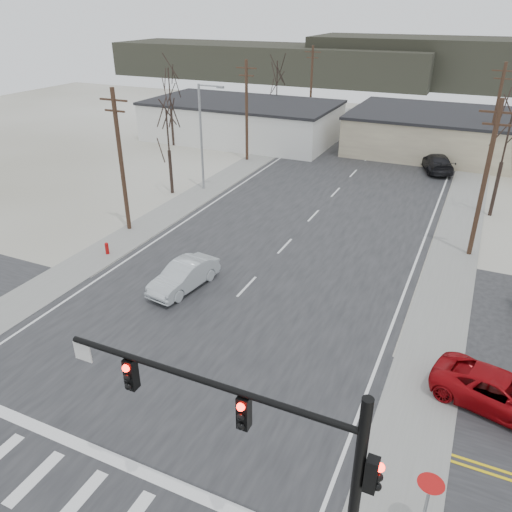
% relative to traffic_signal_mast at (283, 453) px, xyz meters
% --- Properties ---
extents(ground, '(140.00, 140.00, 0.00)m').
position_rel_traffic_signal_mast_xyz_m(ground, '(-7.89, 6.20, -4.67)').
color(ground, silver).
rests_on(ground, ground).
extents(main_road, '(18.00, 110.00, 0.05)m').
position_rel_traffic_signal_mast_xyz_m(main_road, '(-7.89, 21.20, -4.65)').
color(main_road, black).
rests_on(main_road, ground).
extents(cross_road, '(90.00, 10.00, 0.04)m').
position_rel_traffic_signal_mast_xyz_m(cross_road, '(-7.89, 6.20, -4.65)').
color(cross_road, black).
rests_on(cross_road, ground).
extents(sidewalk_left, '(3.00, 90.00, 0.06)m').
position_rel_traffic_signal_mast_xyz_m(sidewalk_left, '(-18.49, 26.20, -4.64)').
color(sidewalk_left, gray).
rests_on(sidewalk_left, ground).
extents(sidewalk_right, '(3.00, 90.00, 0.06)m').
position_rel_traffic_signal_mast_xyz_m(sidewalk_right, '(2.71, 26.20, -4.64)').
color(sidewalk_right, gray).
rests_on(sidewalk_right, ground).
extents(traffic_signal_mast, '(8.95, 0.43, 7.20)m').
position_rel_traffic_signal_mast_xyz_m(traffic_signal_mast, '(0.00, 0.00, 0.00)').
color(traffic_signal_mast, black).
rests_on(traffic_signal_mast, ground).
extents(fire_hydrant, '(0.24, 0.24, 0.87)m').
position_rel_traffic_signal_mast_xyz_m(fire_hydrant, '(-18.09, 14.20, -4.22)').
color(fire_hydrant, '#A50C0C').
rests_on(fire_hydrant, ground).
extents(yield_sign, '(0.80, 0.80, 2.35)m').
position_rel_traffic_signal_mast_xyz_m(yield_sign, '(3.61, 2.70, -2.61)').
color(yield_sign, gray).
rests_on(yield_sign, ground).
extents(building_left_far, '(22.30, 12.30, 4.50)m').
position_rel_traffic_signal_mast_xyz_m(building_left_far, '(-23.89, 46.20, -2.42)').
color(building_left_far, silver).
rests_on(building_left_far, ground).
extents(building_right_far, '(26.30, 14.30, 4.30)m').
position_rel_traffic_signal_mast_xyz_m(building_right_far, '(2.11, 50.20, -2.52)').
color(building_right_far, beige).
rests_on(building_right_far, ground).
extents(upole_left_b, '(2.20, 0.30, 10.00)m').
position_rel_traffic_signal_mast_xyz_m(upole_left_b, '(-19.39, 18.20, 0.55)').
color(upole_left_b, '#3F281D').
rests_on(upole_left_b, ground).
extents(upole_left_c, '(2.20, 0.30, 10.00)m').
position_rel_traffic_signal_mast_xyz_m(upole_left_c, '(-19.39, 38.20, 0.55)').
color(upole_left_c, '#3F281D').
rests_on(upole_left_c, ground).
extents(upole_left_d, '(2.20, 0.30, 10.00)m').
position_rel_traffic_signal_mast_xyz_m(upole_left_d, '(-19.39, 58.20, 0.55)').
color(upole_left_d, '#3F281D').
rests_on(upole_left_d, ground).
extents(upole_right_a, '(2.20, 0.30, 10.00)m').
position_rel_traffic_signal_mast_xyz_m(upole_right_a, '(3.61, 24.20, 0.55)').
color(upole_right_a, '#3F281D').
rests_on(upole_right_a, ground).
extents(upole_right_b, '(2.20, 0.30, 10.00)m').
position_rel_traffic_signal_mast_xyz_m(upole_right_b, '(3.61, 46.20, 0.55)').
color(upole_right_b, '#3F281D').
rests_on(upole_right_b, ground).
extents(streetlight_main, '(2.40, 0.25, 9.00)m').
position_rel_traffic_signal_mast_xyz_m(streetlight_main, '(-18.69, 28.20, 0.41)').
color(streetlight_main, gray).
rests_on(streetlight_main, ground).
extents(tree_left_near, '(3.30, 3.30, 7.35)m').
position_rel_traffic_signal_mast_xyz_m(tree_left_near, '(-20.89, 26.20, 0.55)').
color(tree_left_near, '#2E211C').
rests_on(tree_left_near, ground).
extents(tree_right_mid, '(3.74, 3.74, 8.33)m').
position_rel_traffic_signal_mast_xyz_m(tree_right_mid, '(4.61, 32.20, 1.26)').
color(tree_right_mid, '#2E211C').
rests_on(tree_right_mid, ground).
extents(tree_left_far, '(3.96, 3.96, 8.82)m').
position_rel_traffic_signal_mast_xyz_m(tree_left_far, '(-21.89, 52.20, 1.61)').
color(tree_left_far, '#2E211C').
rests_on(tree_left_far, ground).
extents(tree_left_mid, '(3.96, 3.96, 8.82)m').
position_rel_traffic_signal_mast_xyz_m(tree_left_mid, '(-29.89, 40.20, 1.61)').
color(tree_left_mid, '#2E211C').
rests_on(tree_left_mid, ground).
extents(hill_left, '(70.00, 18.00, 7.00)m').
position_rel_traffic_signal_mast_xyz_m(hill_left, '(-42.89, 98.20, -1.17)').
color(hill_left, '#333026').
rests_on(hill_left, ground).
extents(sedan_crossing, '(2.35, 5.00, 1.58)m').
position_rel_traffic_signal_mast_xyz_m(sedan_crossing, '(-11.12, 12.57, -3.84)').
color(sedan_crossing, '#B1B9BD').
rests_on(sedan_crossing, main_road).
extents(car_far_a, '(4.20, 6.29, 1.69)m').
position_rel_traffic_signal_mast_xyz_m(car_far_a, '(-0.74, 42.38, -3.78)').
color(car_far_a, black).
rests_on(car_far_a, main_road).
extents(car_far_b, '(3.34, 4.61, 1.46)m').
position_rel_traffic_signal_mast_xyz_m(car_far_b, '(-8.72, 68.23, -3.90)').
color(car_far_b, black).
rests_on(car_far_b, main_road).
extents(car_parked_red, '(5.83, 3.72, 1.50)m').
position_rel_traffic_signal_mast_xyz_m(car_parked_red, '(5.66, 9.71, -3.89)').
color(car_parked_red, maroon).
rests_on(car_parked_red, parking_lot).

